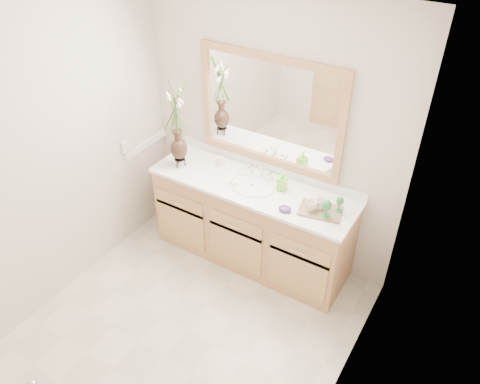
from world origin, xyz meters
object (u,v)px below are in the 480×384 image
Objects in this scene: soap_bottle at (282,182)px; tray at (320,211)px; flower_vase at (176,116)px; tumbler at (221,161)px.

soap_bottle reaches higher than tray.
tray is (0.40, -0.11, -0.07)m from soap_bottle.
flower_vase is 2.19× the size of tray.
flower_vase reaches higher than tumbler.
tumbler is 0.65m from soap_bottle.
soap_bottle is 0.46× the size of tray.
flower_vase is at bearing 170.01° from tray.
flower_vase is 8.66× the size of tumbler.
tumbler is 0.55× the size of soap_bottle.
tumbler is at bearing 159.76° from tray.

